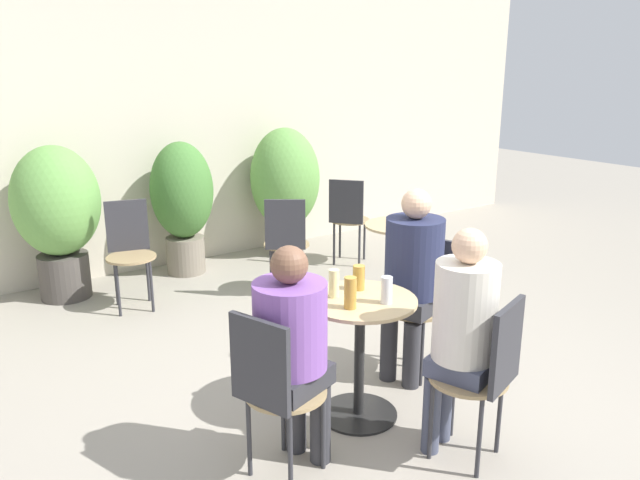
{
  "coord_description": "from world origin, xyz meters",
  "views": [
    {
      "loc": [
        -2.25,
        -2.48,
        2.01
      ],
      "look_at": [
        -0.2,
        0.48,
        0.98
      ],
      "focal_mm": 35.0,
      "sensor_mm": 36.0,
      "label": 1
    }
  ],
  "objects_px": {
    "seated_person_2": "(413,270)",
    "potted_plant_0": "(57,211)",
    "seated_person_0": "(292,341)",
    "potted_plant_2": "(285,183)",
    "cafe_table_near": "(360,338)",
    "cafe_table_far": "(400,255)",
    "bistro_chair_3": "(129,244)",
    "potted_plant_1": "(182,199)",
    "bistro_chair_1": "(487,367)",
    "beer_glass_3": "(387,290)",
    "bistro_chair_0": "(273,383)",
    "bistro_chair_4": "(286,237)",
    "seated_person_1": "(462,324)",
    "beer_glass_0": "(359,278)",
    "bistro_chair_2": "(422,292)",
    "beer_glass_2": "(350,293)",
    "bistro_chair_5": "(348,213)",
    "beer_glass_1": "(334,283)"
  },
  "relations": [
    {
      "from": "seated_person_2",
      "to": "potted_plant_0",
      "type": "relative_size",
      "value": 0.94
    },
    {
      "from": "seated_person_0",
      "to": "potted_plant_2",
      "type": "height_order",
      "value": "potted_plant_2"
    },
    {
      "from": "cafe_table_near",
      "to": "cafe_table_far",
      "type": "height_order",
      "value": "same"
    },
    {
      "from": "potted_plant_0",
      "to": "bistro_chair_3",
      "type": "bearing_deg",
      "value": -50.2
    },
    {
      "from": "seated_person_2",
      "to": "potted_plant_1",
      "type": "bearing_deg",
      "value": 168.59
    },
    {
      "from": "potted_plant_2",
      "to": "bistro_chair_1",
      "type": "bearing_deg",
      "value": -106.55
    },
    {
      "from": "cafe_table_far",
      "to": "beer_glass_3",
      "type": "distance_m",
      "value": 1.79
    },
    {
      "from": "potted_plant_0",
      "to": "cafe_table_far",
      "type": "bearing_deg",
      "value": -39.8
    },
    {
      "from": "bistro_chair_0",
      "to": "bistro_chair_4",
      "type": "bearing_deg",
      "value": -51.83
    },
    {
      "from": "seated_person_1",
      "to": "beer_glass_0",
      "type": "height_order",
      "value": "seated_person_1"
    },
    {
      "from": "beer_glass_0",
      "to": "potted_plant_2",
      "type": "xyz_separation_m",
      "value": [
        1.27,
        2.88,
        -0.02
      ]
    },
    {
      "from": "bistro_chair_0",
      "to": "bistro_chair_2",
      "type": "height_order",
      "value": "same"
    },
    {
      "from": "beer_glass_0",
      "to": "beer_glass_2",
      "type": "xyz_separation_m",
      "value": [
        -0.22,
        -0.2,
        0.01
      ]
    },
    {
      "from": "beer_glass_2",
      "to": "cafe_table_near",
      "type": "bearing_deg",
      "value": 30.13
    },
    {
      "from": "bistro_chair_1",
      "to": "potted_plant_2",
      "type": "xyz_separation_m",
      "value": [
        1.11,
        3.72,
        0.24
      ]
    },
    {
      "from": "bistro_chair_1",
      "to": "bistro_chair_5",
      "type": "distance_m",
      "value": 3.35
    },
    {
      "from": "bistro_chair_4",
      "to": "seated_person_1",
      "type": "bearing_deg",
      "value": 113.51
    },
    {
      "from": "seated_person_0",
      "to": "beer_glass_1",
      "type": "height_order",
      "value": "seated_person_0"
    },
    {
      "from": "bistro_chair_0",
      "to": "seated_person_1",
      "type": "relative_size",
      "value": 0.72
    },
    {
      "from": "seated_person_1",
      "to": "beer_glass_3",
      "type": "bearing_deg",
      "value": -93.96
    },
    {
      "from": "bistro_chair_1",
      "to": "seated_person_0",
      "type": "relative_size",
      "value": 0.76
    },
    {
      "from": "beer_glass_2",
      "to": "beer_glass_3",
      "type": "bearing_deg",
      "value": -14.44
    },
    {
      "from": "beer_glass_1",
      "to": "cafe_table_near",
      "type": "bearing_deg",
      "value": -46.13
    },
    {
      "from": "bistro_chair_4",
      "to": "seated_person_1",
      "type": "distance_m",
      "value": 2.54
    },
    {
      "from": "bistro_chair_2",
      "to": "beer_glass_2",
      "type": "xyz_separation_m",
      "value": [
        -0.85,
        -0.32,
        0.28
      ]
    },
    {
      "from": "bistro_chair_0",
      "to": "beer_glass_2",
      "type": "height_order",
      "value": "beer_glass_2"
    },
    {
      "from": "bistro_chair_5",
      "to": "beer_glass_1",
      "type": "distance_m",
      "value": 2.84
    },
    {
      "from": "cafe_table_far",
      "to": "bistro_chair_3",
      "type": "bearing_deg",
      "value": 143.29
    },
    {
      "from": "bistro_chair_1",
      "to": "beer_glass_3",
      "type": "height_order",
      "value": "bistro_chair_1"
    },
    {
      "from": "bistro_chair_0",
      "to": "seated_person_1",
      "type": "bearing_deg",
      "value": -128.87
    },
    {
      "from": "seated_person_2",
      "to": "potted_plant_1",
      "type": "distance_m",
      "value": 2.87
    },
    {
      "from": "seated_person_2",
      "to": "bistro_chair_1",
      "type": "bearing_deg",
      "value": -38.77
    },
    {
      "from": "bistro_chair_0",
      "to": "bistro_chair_3",
      "type": "distance_m",
      "value": 2.74
    },
    {
      "from": "potted_plant_2",
      "to": "potted_plant_1",
      "type": "bearing_deg",
      "value": 178.45
    },
    {
      "from": "beer_glass_0",
      "to": "potted_plant_0",
      "type": "height_order",
      "value": "potted_plant_0"
    },
    {
      "from": "potted_plant_0",
      "to": "potted_plant_1",
      "type": "bearing_deg",
      "value": 1.6
    },
    {
      "from": "bistro_chair_5",
      "to": "seated_person_1",
      "type": "relative_size",
      "value": 0.72
    },
    {
      "from": "bistro_chair_1",
      "to": "potted_plant_1",
      "type": "bearing_deg",
      "value": -108.25
    },
    {
      "from": "bistro_chair_0",
      "to": "seated_person_1",
      "type": "xyz_separation_m",
      "value": [
        0.92,
        -0.33,
        0.2
      ]
    },
    {
      "from": "cafe_table_near",
      "to": "seated_person_1",
      "type": "bearing_deg",
      "value": -71.17
    },
    {
      "from": "cafe_table_far",
      "to": "beer_glass_1",
      "type": "relative_size",
      "value": 4.52
    },
    {
      "from": "bistro_chair_3",
      "to": "seated_person_0",
      "type": "height_order",
      "value": "seated_person_0"
    },
    {
      "from": "beer_glass_0",
      "to": "beer_glass_3",
      "type": "height_order",
      "value": "beer_glass_3"
    },
    {
      "from": "cafe_table_near",
      "to": "cafe_table_far",
      "type": "distance_m",
      "value": 1.73
    },
    {
      "from": "cafe_table_near",
      "to": "bistro_chair_2",
      "type": "height_order",
      "value": "bistro_chair_2"
    },
    {
      "from": "potted_plant_1",
      "to": "potted_plant_2",
      "type": "relative_size",
      "value": 0.95
    },
    {
      "from": "bistro_chair_0",
      "to": "bistro_chair_5",
      "type": "bearing_deg",
      "value": -61.79
    },
    {
      "from": "bistro_chair_1",
      "to": "beer_glass_0",
      "type": "relative_size",
      "value": 6.17
    },
    {
      "from": "cafe_table_near",
      "to": "seated_person_0",
      "type": "height_order",
      "value": "seated_person_0"
    },
    {
      "from": "cafe_table_far",
      "to": "seated_person_0",
      "type": "height_order",
      "value": "seated_person_0"
    }
  ]
}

